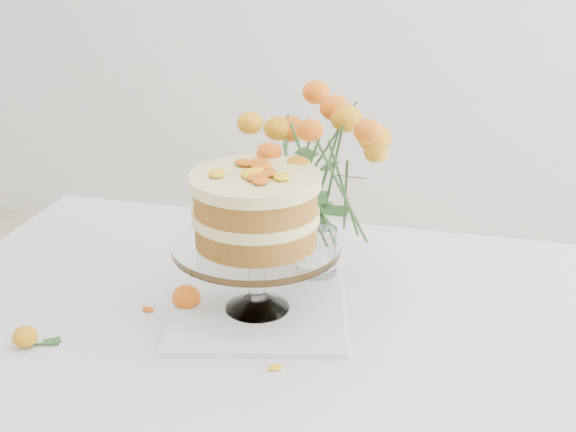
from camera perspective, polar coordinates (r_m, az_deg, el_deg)
name	(u,v)px	position (r m, az deg, el deg)	size (l,w,h in m)	color
table	(290,353)	(1.53, 0.16, -9.70)	(1.43, 0.93, 0.76)	tan
napkin	(257,310)	(1.49, -2.19, -6.70)	(0.32, 0.32, 0.01)	white
cake_stand	(256,216)	(1.41, -2.30, -0.02)	(0.30, 0.30, 0.27)	white
rose_vase	(318,160)	(1.53, 2.12, 3.97)	(0.33, 0.33, 0.42)	white
loose_rose_near	(25,337)	(1.45, -18.19, -8.17)	(0.08, 0.04, 0.04)	gold
loose_rose_far	(186,297)	(1.51, -7.23, -5.75)	(0.10, 0.05, 0.05)	#D5480A
stray_petal_a	(211,332)	(1.43, -5.53, -8.24)	(0.03, 0.02, 0.00)	yellow
stray_petal_b	(259,352)	(1.37, -2.10, -9.62)	(0.03, 0.02, 0.00)	yellow
stray_petal_c	(275,368)	(1.33, -0.90, -10.73)	(0.03, 0.02, 0.00)	yellow
stray_petal_d	(148,310)	(1.52, -9.91, -6.57)	(0.03, 0.02, 0.00)	yellow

